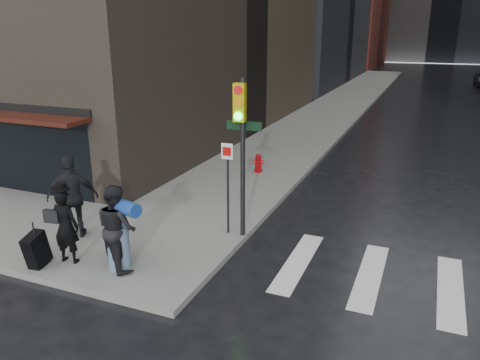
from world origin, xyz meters
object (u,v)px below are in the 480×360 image
at_px(man_greycoat, 73,197).
at_px(fire_hydrant, 258,164).
at_px(man_overcoat, 60,230).
at_px(man_jeans, 117,227).
at_px(traffic_light, 240,138).

xyz_separation_m(man_greycoat, fire_hydrant, (2.25, 6.88, -0.73)).
bearing_deg(man_overcoat, man_greycoat, -68.15).
xyz_separation_m(man_jeans, fire_hydrant, (0.28, 7.79, -0.64)).
xyz_separation_m(man_jeans, traffic_light, (1.77, 2.47, 1.55)).
height_order(man_overcoat, traffic_light, traffic_light).
bearing_deg(fire_hydrant, traffic_light, -74.30).
distance_m(man_jeans, fire_hydrant, 7.82).
bearing_deg(man_overcoat, traffic_light, -145.19).
bearing_deg(traffic_light, man_greycoat, -159.76).
bearing_deg(fire_hydrant, man_greycoat, -108.11).
bearing_deg(man_greycoat, man_jeans, 122.57).
distance_m(traffic_light, fire_hydrant, 5.94).
relative_size(man_jeans, man_greycoat, 0.91).
bearing_deg(man_greycoat, man_overcoat, 86.31).
xyz_separation_m(man_overcoat, fire_hydrant, (1.59, 8.08, -0.48)).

